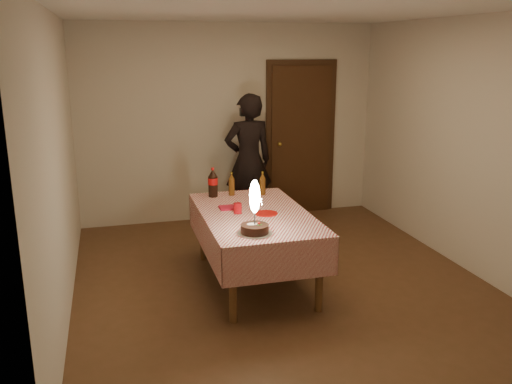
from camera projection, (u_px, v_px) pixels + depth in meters
ground at (280, 281)px, 5.46m from camera, size 4.00×4.50×0.01m
room_shell at (283, 116)px, 5.11m from camera, size 4.04×4.54×2.62m
dining_table at (255, 222)px, 5.28m from camera, size 1.02×1.72×0.73m
birthday_cake at (255, 218)px, 4.63m from camera, size 0.30×0.30×0.47m
red_plate at (266, 213)px, 5.21m from camera, size 0.22×0.22×0.01m
red_cup at (238, 208)px, 5.22m from camera, size 0.08×0.08×0.10m
clear_cup at (255, 204)px, 5.38m from camera, size 0.07×0.07×0.09m
napkin_stack at (227, 208)px, 5.37m from camera, size 0.15×0.15×0.02m
cola_bottle at (213, 183)px, 5.78m from camera, size 0.10×0.10×0.32m
amber_bottle_left at (232, 185)px, 5.84m from camera, size 0.06×0.06×0.25m
amber_bottle_right at (263, 184)px, 5.87m from camera, size 0.06×0.06×0.25m
photographer at (248, 160)px, 7.00m from camera, size 0.65×0.47×1.73m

